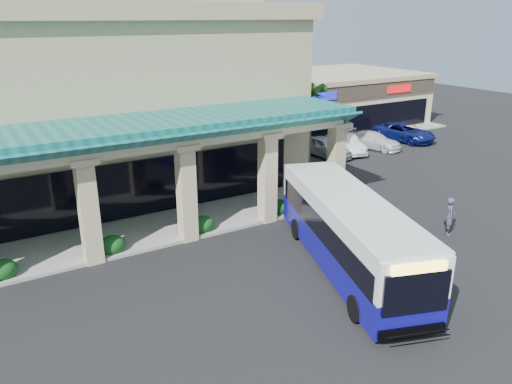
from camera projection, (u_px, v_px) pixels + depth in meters
ground at (303, 268)px, 21.40m from camera, size 110.00×110.00×0.00m
main_building at (27, 100)px, 28.50m from camera, size 30.80×14.80×11.35m
arcade at (67, 192)px, 22.02m from camera, size 30.00×6.20×5.70m
strip_mall at (307, 100)px, 48.72m from camera, size 22.50×12.50×4.90m
palm_0 at (309, 125)px, 33.32m from camera, size 2.40×2.40×6.60m
palm_1 at (295, 122)px, 36.36m from camera, size 2.40×2.40×5.80m
broadleaf_tree at (238, 120)px, 39.58m from camera, size 2.60×2.60×4.81m
transit_bus at (348, 234)px, 20.83m from camera, size 6.17×11.66×3.19m
pedestrian at (450, 216)px, 24.38m from camera, size 0.80×0.82×1.90m
car_silver at (326, 147)px, 37.95m from camera, size 1.95×4.57×1.54m
car_white at (346, 144)px, 39.06m from camera, size 2.52×4.64×1.45m
car_red at (373, 140)px, 40.33m from camera, size 3.36×5.01×1.35m
car_gray at (404, 132)px, 42.81m from camera, size 3.32×5.77×1.51m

